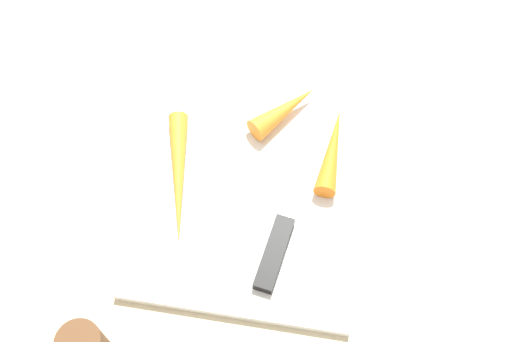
{
  "coord_description": "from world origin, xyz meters",
  "views": [
    {
      "loc": [
        -0.36,
        -0.06,
        0.66
      ],
      "look_at": [
        0.0,
        0.0,
        0.01
      ],
      "focal_mm": 42.69,
      "sensor_mm": 36.0,
      "label": 1
    }
  ],
  "objects_px": {
    "carrot_shortest": "(285,109)",
    "carrot_longest": "(178,176)",
    "cutting_board": "(256,173)",
    "knife": "(278,243)",
    "carrot_medium": "(333,149)"
  },
  "relations": [
    {
      "from": "carrot_shortest",
      "to": "carrot_medium",
      "type": "relative_size",
      "value": 0.84
    },
    {
      "from": "carrot_longest",
      "to": "carrot_medium",
      "type": "bearing_deg",
      "value": 97.34
    },
    {
      "from": "carrot_medium",
      "to": "carrot_shortest",
      "type": "bearing_deg",
      "value": 56.85
    },
    {
      "from": "carrot_shortest",
      "to": "carrot_longest",
      "type": "distance_m",
      "value": 0.16
    },
    {
      "from": "carrot_longest",
      "to": "carrot_medium",
      "type": "height_order",
      "value": "carrot_medium"
    },
    {
      "from": "carrot_shortest",
      "to": "carrot_longest",
      "type": "bearing_deg",
      "value": 176.29
    },
    {
      "from": "knife",
      "to": "carrot_longest",
      "type": "xyz_separation_m",
      "value": [
        0.06,
        0.13,
        0.01
      ]
    },
    {
      "from": "carrot_longest",
      "to": "cutting_board",
      "type": "bearing_deg",
      "value": 94.55
    },
    {
      "from": "knife",
      "to": "carrot_shortest",
      "type": "bearing_deg",
      "value": 14.3
    },
    {
      "from": "cutting_board",
      "to": "knife",
      "type": "xyz_separation_m",
      "value": [
        -0.09,
        -0.04,
        0.01
      ]
    },
    {
      "from": "knife",
      "to": "carrot_medium",
      "type": "relative_size",
      "value": 1.65
    },
    {
      "from": "cutting_board",
      "to": "carrot_shortest",
      "type": "relative_size",
      "value": 3.54
    },
    {
      "from": "knife",
      "to": "carrot_longest",
      "type": "relative_size",
      "value": 1.18
    },
    {
      "from": "carrot_shortest",
      "to": "carrot_longest",
      "type": "xyz_separation_m",
      "value": [
        -0.11,
        0.11,
        -0.0
      ]
    },
    {
      "from": "knife",
      "to": "carrot_longest",
      "type": "distance_m",
      "value": 0.14
    }
  ]
}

